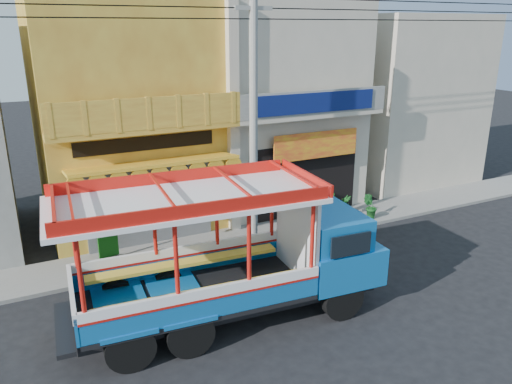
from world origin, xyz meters
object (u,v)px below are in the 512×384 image
at_px(utility_pole, 258,97).
at_px(potted_plant_c, 345,207).
at_px(songthaew_truck, 250,252).
at_px(potted_plant_b, 370,207).
at_px(green_sign, 108,247).
at_px(potted_plant_a, 323,210).

bearing_deg(utility_pole, potted_plant_c, 8.72).
height_order(songthaew_truck, potted_plant_b, songthaew_truck).
bearing_deg(green_sign, potted_plant_a, -3.82).
xyz_separation_m(green_sign, potted_plant_a, (7.67, -0.51, 0.15)).
height_order(utility_pole, potted_plant_a, utility_pole).
relative_size(green_sign, potted_plant_a, 0.87).
bearing_deg(green_sign, potted_plant_c, -2.37).
bearing_deg(songthaew_truck, potted_plant_a, 39.63).
bearing_deg(potted_plant_c, green_sign, -76.41).
bearing_deg(potted_plant_c, potted_plant_b, 75.99).
bearing_deg(songthaew_truck, potted_plant_b, 28.94).
bearing_deg(potted_plant_b, green_sign, 27.55).
bearing_deg(utility_pole, green_sign, 168.21).
distance_m(utility_pole, potted_plant_a, 5.28).
distance_m(utility_pole, potted_plant_b, 6.59).
height_order(green_sign, potted_plant_b, green_sign).
height_order(songthaew_truck, potted_plant_c, songthaew_truck).
height_order(songthaew_truck, green_sign, songthaew_truck).
bearing_deg(green_sign, utility_pole, -11.79).
bearing_deg(potted_plant_b, songthaew_truck, 61.43).
distance_m(songthaew_truck, potted_plant_c, 7.59).
distance_m(green_sign, potted_plant_b, 9.63).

